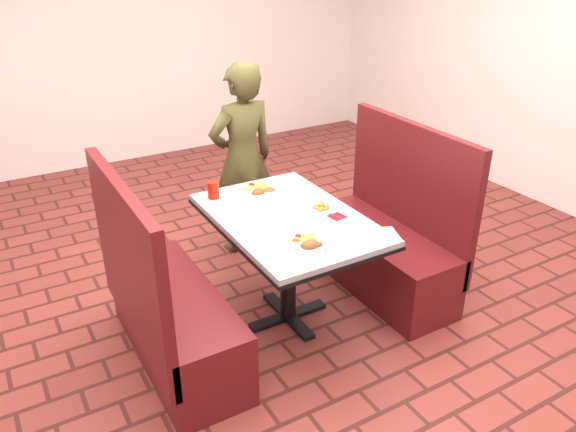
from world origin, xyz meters
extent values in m
plane|color=brown|center=(0.00, 0.00, 0.00)|extent=(7.00, 7.00, 0.00)
cube|color=white|center=(0.00, 3.50, 1.40)|extent=(6.00, 0.04, 2.80)
cube|color=#A5A7AA|center=(0.00, 0.00, 0.73)|extent=(0.80, 1.20, 0.03)
cube|color=black|center=(0.00, 0.00, 0.70)|extent=(0.81, 1.21, 0.02)
cylinder|color=black|center=(0.00, 0.00, 0.36)|extent=(0.10, 0.10, 0.69)
cube|color=black|center=(0.00, 0.00, 0.01)|extent=(0.55, 0.08, 0.03)
cube|color=black|center=(0.00, 0.00, 0.01)|extent=(0.08, 0.55, 0.03)
cube|color=maroon|center=(-0.75, 0.00, 0.23)|extent=(0.45, 1.20, 0.45)
cube|color=maroon|center=(-0.97, 0.00, 0.70)|extent=(0.06, 1.20, 0.95)
cube|color=maroon|center=(0.75, 0.00, 0.23)|extent=(0.45, 1.20, 0.45)
cube|color=maroon|center=(0.97, 0.00, 0.70)|extent=(0.06, 1.20, 0.95)
imported|color=brown|center=(0.19, 1.02, 0.74)|extent=(0.56, 0.39, 1.49)
cylinder|color=white|center=(-0.09, -0.36, 0.76)|extent=(0.24, 0.24, 0.01)
ellipsoid|color=yellow|center=(-0.06, -0.33, 0.79)|extent=(0.10, 0.10, 0.04)
ellipsoid|color=#79B347|center=(-0.13, -0.31, 0.78)|extent=(0.10, 0.08, 0.03)
cylinder|color=red|center=(-0.11, -0.29, 0.78)|extent=(0.04, 0.04, 0.01)
ellipsoid|color=brown|center=(-0.10, -0.41, 0.79)|extent=(0.10, 0.08, 0.06)
ellipsoid|color=brown|center=(-0.06, -0.42, 0.78)|extent=(0.06, 0.04, 0.04)
cylinder|color=white|center=(-0.16, -0.37, 0.78)|extent=(0.06, 0.06, 0.04)
cylinder|color=brown|center=(-0.16, -0.37, 0.80)|extent=(0.05, 0.05, 0.00)
cylinder|color=white|center=(0.02, 0.41, 0.76)|extent=(0.27, 0.27, 0.02)
ellipsoid|color=yellow|center=(0.05, 0.44, 0.79)|extent=(0.11, 0.11, 0.05)
ellipsoid|color=#79B347|center=(-0.03, 0.46, 0.78)|extent=(0.11, 0.09, 0.04)
cylinder|color=red|center=(0.00, 0.48, 0.79)|extent=(0.04, 0.04, 0.01)
ellipsoid|color=brown|center=(0.07, 0.37, 0.78)|extent=(0.08, 0.08, 0.03)
ellipsoid|color=brown|center=(-0.01, 0.36, 0.79)|extent=(0.09, 0.07, 0.05)
cylinder|color=white|center=(0.22, -0.02, 0.76)|extent=(0.17, 0.17, 0.01)
cube|color=maroon|center=(0.25, -0.16, 0.75)|extent=(0.10, 0.10, 0.00)
cube|color=silver|center=(0.23, -0.14, 0.76)|extent=(0.05, 0.13, 0.00)
cylinder|color=#B01B0B|center=(-0.28, 0.47, 0.81)|extent=(0.07, 0.07, 0.11)
cube|color=white|center=(0.30, -0.48, 0.76)|extent=(0.27, 0.23, 0.01)
cube|color=silver|center=(-0.05, -0.38, 0.76)|extent=(0.04, 0.19, 0.00)
cube|color=silver|center=(-0.13, -0.37, 0.76)|extent=(0.10, 0.14, 0.00)
camera|label=1|loc=(-1.53, -2.62, 2.25)|focal=35.00mm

